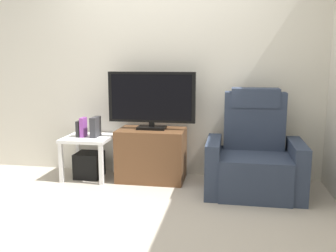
{
  "coord_description": "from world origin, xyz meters",
  "views": [
    {
      "loc": [
        0.8,
        -3.22,
        1.36
      ],
      "look_at": [
        0.16,
        0.5,
        0.7
      ],
      "focal_mm": 39.42,
      "sensor_mm": 36.0,
      "label": 1
    }
  ],
  "objects_px": {
    "television": "(151,99)",
    "book_middle": "(83,127)",
    "recliner_armchair": "(254,157)",
    "book_leftmost": "(79,129)",
    "subwoofer_box": "(89,165)",
    "game_console": "(95,127)",
    "side_table": "(88,143)",
    "tv_stand": "(152,155)"
  },
  "relations": [
    {
      "from": "recliner_armchair",
      "to": "book_leftmost",
      "type": "relative_size",
      "value": 5.8
    },
    {
      "from": "television",
      "to": "side_table",
      "type": "bearing_deg",
      "value": -176.09
    },
    {
      "from": "subwoofer_box",
      "to": "tv_stand",
      "type": "bearing_deg",
      "value": 2.49
    },
    {
      "from": "television",
      "to": "tv_stand",
      "type": "bearing_deg",
      "value": -90.0
    },
    {
      "from": "subwoofer_box",
      "to": "book_middle",
      "type": "bearing_deg",
      "value": -156.87
    },
    {
      "from": "recliner_armchair",
      "to": "tv_stand",
      "type": "bearing_deg",
      "value": 167.89
    },
    {
      "from": "book_leftmost",
      "to": "game_console",
      "type": "relative_size",
      "value": 0.8
    },
    {
      "from": "side_table",
      "to": "book_middle",
      "type": "distance_m",
      "value": 0.2
    },
    {
      "from": "side_table",
      "to": "subwoofer_box",
      "type": "distance_m",
      "value": 0.26
    },
    {
      "from": "television",
      "to": "game_console",
      "type": "relative_size",
      "value": 4.29
    },
    {
      "from": "recliner_armchair",
      "to": "subwoofer_box",
      "type": "xyz_separation_m",
      "value": [
        -1.9,
        0.17,
        -0.22
      ]
    },
    {
      "from": "book_middle",
      "to": "recliner_armchair",
      "type": "bearing_deg",
      "value": -4.4
    },
    {
      "from": "subwoofer_box",
      "to": "book_middle",
      "type": "xyz_separation_m",
      "value": [
        -0.05,
        -0.02,
        0.46
      ]
    },
    {
      "from": "side_table",
      "to": "game_console",
      "type": "relative_size",
      "value": 2.32
    },
    {
      "from": "tv_stand",
      "to": "book_middle",
      "type": "xyz_separation_m",
      "value": [
        -0.8,
        -0.05,
        0.31
      ]
    },
    {
      "from": "book_leftmost",
      "to": "recliner_armchair",
      "type": "bearing_deg",
      "value": -4.28
    },
    {
      "from": "recliner_armchair",
      "to": "game_console",
      "type": "bearing_deg",
      "value": 172.24
    },
    {
      "from": "book_leftmost",
      "to": "subwoofer_box",
      "type": "bearing_deg",
      "value": 11.31
    },
    {
      "from": "subwoofer_box",
      "to": "game_console",
      "type": "xyz_separation_m",
      "value": [
        0.09,
        0.01,
        0.46
      ]
    },
    {
      "from": "recliner_armchair",
      "to": "book_middle",
      "type": "relative_size",
      "value": 4.78
    },
    {
      "from": "subwoofer_box",
      "to": "recliner_armchair",
      "type": "bearing_deg",
      "value": -5.11
    },
    {
      "from": "subwoofer_box",
      "to": "game_console",
      "type": "height_order",
      "value": "game_console"
    },
    {
      "from": "television",
      "to": "book_leftmost",
      "type": "bearing_deg",
      "value": -175.21
    },
    {
      "from": "side_table",
      "to": "game_console",
      "type": "xyz_separation_m",
      "value": [
        0.09,
        0.01,
        0.2
      ]
    },
    {
      "from": "tv_stand",
      "to": "game_console",
      "type": "bearing_deg",
      "value": -178.04
    },
    {
      "from": "side_table",
      "to": "television",
      "type": "bearing_deg",
      "value": 3.91
    },
    {
      "from": "side_table",
      "to": "subwoofer_box",
      "type": "height_order",
      "value": "side_table"
    },
    {
      "from": "tv_stand",
      "to": "television",
      "type": "height_order",
      "value": "television"
    },
    {
      "from": "television",
      "to": "book_middle",
      "type": "height_order",
      "value": "television"
    },
    {
      "from": "game_console",
      "to": "recliner_armchair",
      "type": "bearing_deg",
      "value": -5.68
    },
    {
      "from": "book_middle",
      "to": "game_console",
      "type": "height_order",
      "value": "game_console"
    },
    {
      "from": "subwoofer_box",
      "to": "game_console",
      "type": "distance_m",
      "value": 0.47
    },
    {
      "from": "television",
      "to": "book_middle",
      "type": "distance_m",
      "value": 0.87
    },
    {
      "from": "television",
      "to": "book_leftmost",
      "type": "xyz_separation_m",
      "value": [
        -0.85,
        -0.07,
        -0.36
      ]
    },
    {
      "from": "tv_stand",
      "to": "game_console",
      "type": "relative_size",
      "value": 3.27
    },
    {
      "from": "side_table",
      "to": "game_console",
      "type": "bearing_deg",
      "value": 6.34
    },
    {
      "from": "side_table",
      "to": "subwoofer_box",
      "type": "bearing_deg",
      "value": -33.69
    },
    {
      "from": "television",
      "to": "book_middle",
      "type": "xyz_separation_m",
      "value": [
        -0.8,
        -0.07,
        -0.34
      ]
    },
    {
      "from": "television",
      "to": "game_console",
      "type": "xyz_separation_m",
      "value": [
        -0.66,
        -0.04,
        -0.33
      ]
    },
    {
      "from": "subwoofer_box",
      "to": "book_leftmost",
      "type": "relative_size",
      "value": 1.6
    },
    {
      "from": "recliner_armchair",
      "to": "side_table",
      "type": "xyz_separation_m",
      "value": [
        -1.9,
        0.17,
        0.04
      ]
    },
    {
      "from": "book_leftmost",
      "to": "game_console",
      "type": "xyz_separation_m",
      "value": [
        0.19,
        0.03,
        0.02
      ]
    }
  ]
}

